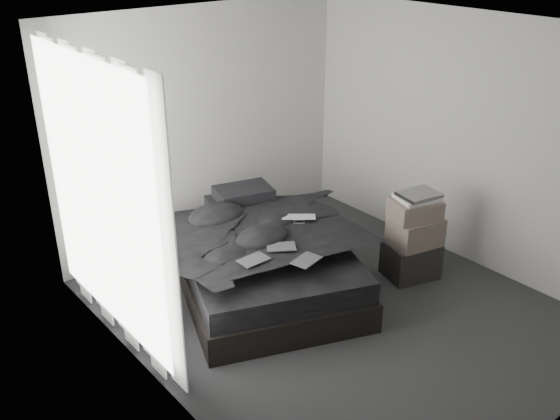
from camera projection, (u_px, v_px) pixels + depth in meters
floor at (333, 309)px, 5.95m from camera, size 3.60×4.20×0.01m
ceiling at (345, 28)px, 4.84m from camera, size 3.60×4.20×0.01m
wall_back at (205, 126)px, 6.86m from camera, size 3.60×0.01×2.60m
wall_left at (154, 246)px, 4.36m from camera, size 0.01×4.20×2.60m
wall_right at (464, 140)px, 6.43m from camera, size 0.01×4.20×2.60m
window_left at (100, 198)px, 4.98m from camera, size 0.02×2.00×2.30m
curtain_left at (107, 204)px, 5.04m from camera, size 0.06×2.12×2.48m
bed at (264, 276)px, 6.21m from camera, size 2.22×2.51×0.28m
mattress at (263, 254)px, 6.10m from camera, size 2.15×2.43×0.22m
duvet at (265, 235)px, 5.96m from camera, size 2.08×2.21×0.24m
pillow_lower at (237, 205)px, 6.71m from camera, size 0.74×0.62×0.14m
pillow_upper at (243, 193)px, 6.65m from camera, size 0.67×0.54×0.13m
laptop at (299, 213)px, 6.10m from camera, size 0.39×0.38×0.03m
comic_a at (253, 252)px, 5.40m from camera, size 0.26×0.18×0.01m
comic_b at (281, 239)px, 5.61m from camera, size 0.31×0.29×0.01m
comic_c at (306, 251)px, 5.39m from camera, size 0.30×0.23×0.01m
side_stand at (149, 289)px, 5.55m from camera, size 0.53×0.53×0.77m
papers at (146, 250)px, 5.39m from camera, size 0.37×0.34×0.02m
floor_books at (148, 304)px, 5.90m from camera, size 0.16×0.20×0.12m
box_lower at (411, 259)px, 6.42m from camera, size 0.60×0.53×0.38m
box_mid at (415, 231)px, 6.28m from camera, size 0.55×0.47×0.29m
box_upper at (415, 209)px, 6.18m from camera, size 0.55×0.50×0.20m
art_book_white at (417, 198)px, 6.13m from camera, size 0.46×0.41×0.04m
art_book_snake at (419, 194)px, 6.11m from camera, size 0.43×0.36×0.04m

